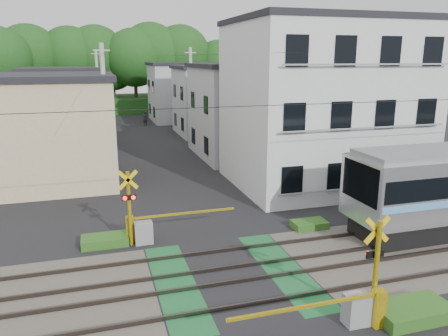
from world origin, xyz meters
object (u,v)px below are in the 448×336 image
object	(u,v)px
crossing_signal_near	(361,302)
pedestrian	(145,119)
crossing_signal_far	(141,226)
apartment_block	(323,104)

from	to	relation	value
crossing_signal_near	pedestrian	world-z (taller)	crossing_signal_near
crossing_signal_far	apartment_block	size ratio (longest dim) A/B	0.46
crossing_signal_far	pedestrian	xyz separation A→B (m)	(3.87, 31.24, 0.09)
crossing_signal_near	pedestrian	size ratio (longest dim) A/B	2.97
crossing_signal_near	pedestrian	bearing A→B (deg)	91.94
crossing_signal_far	apartment_block	world-z (taller)	apartment_block
crossing_signal_far	pedestrian	bearing A→B (deg)	82.94
crossing_signal_far	apartment_block	xyz separation A→B (m)	(11.09, 5.84, 3.94)
apartment_block	pedestrian	size ratio (longest dim) A/B	6.39
apartment_block	pedestrian	xyz separation A→B (m)	(-7.22, 25.40, -3.86)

